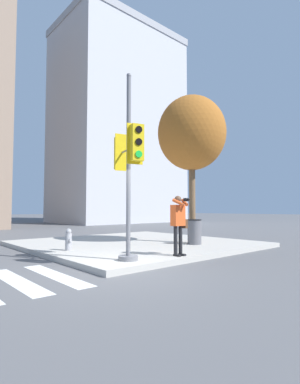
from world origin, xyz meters
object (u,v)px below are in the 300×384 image
fire_hydrant (69,240)px  street_tree (192,134)px  person_photographer (179,220)px  traffic_signal_pole (128,165)px  trash_bin (194,232)px

fire_hydrant → street_tree: bearing=-14.2°
person_photographer → fire_hydrant: person_photographer is taller
traffic_signal_pole → person_photographer: 2.15m
trash_bin → fire_hydrant: bearing=160.1°
street_tree → person_photographer: bearing=-146.0°
traffic_signal_pole → fire_hydrant: (-0.31, 2.73, -2.12)m
traffic_signal_pole → street_tree: size_ratio=0.84×
person_photographer → street_tree: bearing=34.0°
traffic_signal_pole → street_tree: street_tree is taller
person_photographer → trash_bin: 2.94m
street_tree → trash_bin: street_tree is taller
person_photographer → fire_hydrant: bearing=121.2°
traffic_signal_pole → person_photographer: traffic_signal_pole is taller
person_photographer → trash_bin: bearing=31.4°
street_tree → trash_bin: bearing=-131.5°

